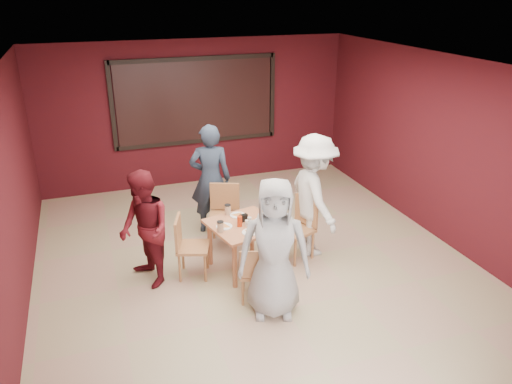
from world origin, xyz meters
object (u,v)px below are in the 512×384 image
object	(u,v)px
chair_back	(224,211)
chair_right	(300,225)
chair_front	(255,271)
diner_right	(314,196)
dining_table	(244,229)
chair_left	(187,243)
diner_front	(274,249)
diner_back	(210,179)
diner_left	(145,230)

from	to	relation	value
chair_back	chair_right	world-z (taller)	chair_back
chair_front	diner_right	xyz separation A→B (m)	(1.23, 0.94, 0.46)
dining_table	chair_left	size ratio (longest dim) A/B	1.21
dining_table	chair_right	distance (m)	0.88
chair_back	chair_left	size ratio (longest dim) A/B	1.07
dining_table	chair_back	distance (m)	0.85
dining_table	diner_right	bearing A→B (deg)	6.62
diner_front	diner_back	world-z (taller)	diner_back
diner_right	chair_right	bearing A→B (deg)	106.64
dining_table	chair_back	world-z (taller)	chair_back
chair_right	diner_right	xyz separation A→B (m)	(0.24, 0.07, 0.39)
dining_table	chair_front	bearing A→B (deg)	-98.39
chair_back	chair_right	size ratio (longest dim) A/B	1.03
diner_back	diner_left	world-z (taller)	diner_back
chair_back	chair_right	distance (m)	1.20
chair_front	diner_front	xyz separation A→B (m)	(0.14, -0.27, 0.43)
chair_left	diner_front	size ratio (longest dim) A/B	0.50
diner_front	diner_left	distance (m)	1.78
dining_table	diner_left	xyz separation A→B (m)	(-1.32, 0.08, 0.17)
diner_left	diner_right	world-z (taller)	diner_right
chair_right	diner_left	xyz separation A→B (m)	(-2.19, 0.03, 0.27)
chair_back	chair_left	world-z (taller)	chair_back
diner_front	diner_left	xyz separation A→B (m)	(-1.34, 1.16, -0.08)
dining_table	diner_front	world-z (taller)	diner_front
chair_back	dining_table	bearing A→B (deg)	-87.16
chair_left	diner_left	world-z (taller)	diner_left
dining_table	diner_right	size ratio (longest dim) A/B	0.58
dining_table	chair_left	xyz separation A→B (m)	(-0.78, 0.08, -0.12)
diner_back	diner_front	bearing A→B (deg)	108.72
chair_right	diner_left	bearing A→B (deg)	179.32
chair_right	diner_front	size ratio (longest dim) A/B	0.52
diner_back	chair_front	bearing A→B (deg)	105.29
dining_table	chair_back	xyz separation A→B (m)	(-0.04, 0.84, -0.09)
diner_back	diner_right	xyz separation A→B (m)	(1.23, -1.17, 0.02)
chair_left	diner_front	bearing A→B (deg)	-55.23
chair_front	chair_back	distance (m)	1.65
chair_back	diner_front	size ratio (longest dim) A/B	0.54
diner_right	chair_back	bearing A→B (deg)	58.41
chair_right	diner_right	size ratio (longest dim) A/B	0.50
diner_back	chair_left	bearing A→B (deg)	77.10
chair_front	diner_left	bearing A→B (deg)	143.28
diner_back	diner_right	bearing A→B (deg)	151.57
diner_back	diner_right	size ratio (longest dim) A/B	0.98
chair_front	chair_back	size ratio (longest dim) A/B	0.83
chair_front	chair_back	world-z (taller)	chair_back
chair_back	diner_right	world-z (taller)	diner_right
chair_left	diner_right	distance (m)	1.93
dining_table	chair_right	world-z (taller)	chair_right
diner_front	diner_left	size ratio (longest dim) A/B	1.11
chair_back	diner_left	size ratio (longest dim) A/B	0.59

